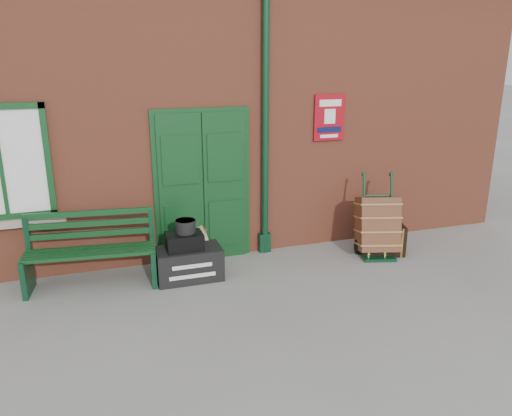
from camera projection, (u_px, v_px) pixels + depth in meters
name	position (u px, v px, depth m)	size (l,w,h in m)	color
ground	(254.00, 298.00, 6.36)	(80.00, 80.00, 0.00)	gray
station_building	(192.00, 102.00, 8.89)	(10.30, 4.30, 4.36)	#A34D34
bench	(91.00, 248.00, 6.58)	(1.72, 0.70, 1.03)	#103B19
houdini_trunk	(189.00, 264.00, 6.84)	(0.89, 0.49, 0.44)	black
strongbox	(184.00, 241.00, 6.73)	(0.49, 0.36, 0.22)	black
hatbox	(186.00, 226.00, 6.70)	(0.27, 0.27, 0.18)	black
suitcase_back	(192.00, 245.00, 7.24)	(0.18, 0.44, 0.62)	#C5B781
suitcase_front	(204.00, 246.00, 7.31)	(0.16, 0.40, 0.53)	#C5B781
porter_trolley	(377.00, 225.00, 7.60)	(0.75, 0.78, 1.23)	#0E381F
dark_trunk	(382.00, 239.00, 7.74)	(0.65, 0.42, 0.47)	black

